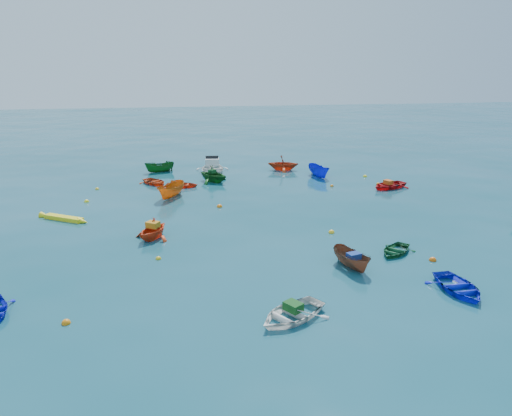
{
  "coord_description": "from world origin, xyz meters",
  "views": [
    {
      "loc": [
        -4.91,
        -26.25,
        10.02
      ],
      "look_at": [
        0.0,
        5.0,
        0.4
      ],
      "focal_mm": 35.0,
      "sensor_mm": 36.0,
      "label": 1
    }
  ],
  "objects": [
    {
      "name": "sampan_green_far",
      "position": [
        -6.66,
        18.76,
        0.0
      ],
      "size": [
        2.86,
        1.68,
        1.04
      ],
      "primitive_type": "imported",
      "rotation": [
        0.0,
        0.0,
        -1.31
      ],
      "color": "#124D19",
      "rests_on": "ground"
    },
    {
      "name": "ground",
      "position": [
        0.0,
        0.0,
        0.0
      ],
      "size": [
        160.0,
        160.0,
        0.0
      ],
      "primitive_type": "plane",
      "color": "#0A424F",
      "rests_on": "ground"
    },
    {
      "name": "tarp_orange_b",
      "position": [
        11.42,
        10.06,
        0.49
      ],
      "size": [
        0.73,
        0.81,
        0.32
      ],
      "primitive_type": "cube",
      "rotation": [
        0.0,
        0.0,
        -1.13
      ],
      "color": "#C94F14",
      "rests_on": "dinghy_red_ne"
    },
    {
      "name": "sampan_blue_far",
      "position": [
        7.08,
        14.77,
        0.0
      ],
      "size": [
        1.75,
        3.17,
        1.16
      ],
      "primitive_type": "imported",
      "rotation": [
        0.0,
        0.0,
        0.22
      ],
      "color": "#101CD1",
      "rests_on": "ground"
    },
    {
      "name": "dinghy_white_near",
      "position": [
        -0.76,
        -8.91,
        0.0
      ],
      "size": [
        3.84,
        3.6,
        0.65
      ],
      "primitive_type": "imported",
      "rotation": [
        0.0,
        0.0,
        -0.98
      ],
      "color": "silver",
      "rests_on": "ground"
    },
    {
      "name": "tarp_blue_a",
      "position": [
        3.35,
        -4.6,
        0.67
      ],
      "size": [
        0.74,
        0.63,
        0.3
      ],
      "primitive_type": "cube",
      "rotation": [
        0.0,
        0.0,
        0.29
      ],
      "color": "navy",
      "rests_on": "sampan_brown_mid"
    },
    {
      "name": "sampan_brown_mid",
      "position": [
        3.3,
        -4.45,
        0.0
      ],
      "size": [
        1.72,
        2.84,
        1.03
      ],
      "primitive_type": "imported",
      "rotation": [
        0.0,
        0.0,
        0.29
      ],
      "color": "brown",
      "rests_on": "ground"
    },
    {
      "name": "buoy_ye_d",
      "position": [
        -11.38,
        13.22,
        0.0
      ],
      "size": [
        0.31,
        0.31,
        0.31
      ],
      "primitive_type": "sphere",
      "color": "yellow",
      "rests_on": "ground"
    },
    {
      "name": "dinghy_green_e",
      "position": [
        6.24,
        -2.99,
        0.0
      ],
      "size": [
        2.95,
        2.94,
        0.5
      ],
      "primitive_type": "imported",
      "rotation": [
        0.0,
        0.0,
        -0.8
      ],
      "color": "#114C27",
      "rests_on": "ground"
    },
    {
      "name": "motorboat_white",
      "position": [
        -1.99,
        17.59,
        0.0
      ],
      "size": [
        3.32,
        4.44,
        1.48
      ],
      "primitive_type": "imported",
      "rotation": [
        0.0,
        0.0,
        -0.07
      ],
      "color": "silver",
      "rests_on": "ground"
    },
    {
      "name": "dinghy_red_nw",
      "position": [
        -4.74,
        13.0,
        0.0
      ],
      "size": [
        2.9,
        2.38,
        0.53
      ],
      "primitive_type": "imported",
      "rotation": [
        0.0,
        0.0,
        1.33
      ],
      "color": "red",
      "rests_on": "ground"
    },
    {
      "name": "dinghy_orange_far",
      "position": [
        4.54,
        17.8,
        0.0
      ],
      "size": [
        3.31,
        3.05,
        1.46
      ],
      "primitive_type": "imported",
      "rotation": [
        0.0,
        0.0,
        1.3
      ],
      "color": "#BD3511",
      "rests_on": "ground"
    },
    {
      "name": "sampan_orange_n",
      "position": [
        -5.57,
        9.98,
        0.0
      ],
      "size": [
        2.64,
        3.36,
        1.23
      ],
      "primitive_type": "imported",
      "rotation": [
        0.0,
        0.0,
        -0.53
      ],
      "color": "#CF6713",
      "rests_on": "ground"
    },
    {
      "name": "tarp_green_a",
      "position": [
        -0.68,
        -8.85,
        0.49
      ],
      "size": [
        0.83,
        0.88,
        0.34
      ],
      "primitive_type": "cube",
      "rotation": [
        0.0,
        0.0,
        -0.98
      ],
      "color": "#124B18",
      "rests_on": "dinghy_white_near"
    },
    {
      "name": "tarp_green_b",
      "position": [
        -2.22,
        14.4,
        0.88
      ],
      "size": [
        0.72,
        0.71,
        0.28
      ],
      "primitive_type": "cube",
      "rotation": [
        0.0,
        0.0,
        0.76
      ],
      "color": "#124A1E",
      "rests_on": "dinghy_green_n"
    },
    {
      "name": "buoy_ye_e",
      "position": [
        11.05,
        14.08,
        0.0
      ],
      "size": [
        0.34,
        0.34,
        0.34
      ],
      "primitive_type": "sphere",
      "color": "yellow",
      "rests_on": "ground"
    },
    {
      "name": "buoy_or_a",
      "position": [
        -9.57,
        -7.93,
        0.0
      ],
      "size": [
        0.36,
        0.36,
        0.36
      ],
      "primitive_type": "sphere",
      "color": "orange",
      "rests_on": "ground"
    },
    {
      "name": "dinghy_red_far",
      "position": [
        -6.95,
        14.28,
        0.0
      ],
      "size": [
        3.09,
        3.29,
        0.56
      ],
      "primitive_type": "imported",
      "rotation": [
        0.0,
        0.0,
        0.6
      ],
      "color": "red",
      "rests_on": "ground"
    },
    {
      "name": "buoy_ye_b",
      "position": [
        -11.62,
        9.68,
        0.0
      ],
      "size": [
        0.36,
        0.36,
        0.36
      ],
      "primitive_type": "sphere",
      "color": "#FFF01A",
      "rests_on": "ground"
    },
    {
      "name": "dinghy_blue_se",
      "position": [
        7.12,
        -7.71,
        0.0
      ],
      "size": [
        2.29,
        3.11,
        0.63
      ],
      "primitive_type": "imported",
      "rotation": [
        0.0,
        0.0,
        0.04
      ],
      "color": "#101ECA",
      "rests_on": "ground"
    },
    {
      "name": "buoy_or_e",
      "position": [
        7.18,
        11.29,
        0.0
      ],
      "size": [
        0.29,
        0.29,
        0.29
      ],
      "primitive_type": "sphere",
      "color": "orange",
      "rests_on": "ground"
    },
    {
      "name": "buoy_ye_c",
      "position": [
        3.85,
        0.6,
        0.0
      ],
      "size": [
        0.37,
        0.37,
        0.37
      ],
      "primitive_type": "sphere",
      "color": "yellow",
      "rests_on": "ground"
    },
    {
      "name": "dinghy_red_ne",
      "position": [
        11.51,
        10.1,
        0.0
      ],
      "size": [
        3.85,
        3.42,
        0.66
      ],
      "primitive_type": "imported",
      "rotation": [
        0.0,
        0.0,
        -1.13
      ],
      "color": "#B60F11",
      "rests_on": "ground"
    },
    {
      "name": "kayak_yellow",
      "position": [
        -12.35,
        5.59,
        0.0
      ],
      "size": [
        3.26,
        2.26,
        0.34
      ],
      "primitive_type": null,
      "rotation": [
        0.0,
        0.0,
        1.02
      ],
      "color": "yellow",
      "rests_on": "ground"
    },
    {
      "name": "buoy_or_c",
      "position": [
        -2.27,
        6.95,
        0.0
      ],
      "size": [
        0.39,
        0.39,
        0.39
      ],
      "primitive_type": "sphere",
      "color": "orange",
      "rests_on": "ground"
    },
    {
      "name": "buoy_ye_a",
      "position": [
        -6.19,
        -1.89,
        0.0
      ],
      "size": [
        0.3,
        0.3,
        0.3
      ],
      "primitive_type": "sphere",
      "color": "gold",
      "rests_on": "ground"
    },
    {
      "name": "buoy_or_b",
      "position": [
        7.72,
        -4.27,
        0.0
      ],
      "size": [
        0.38,
        0.38,
        0.38
      ],
      "primitive_type": "sphere",
      "color": "#D3580B",
      "rests_on": "ground"
    },
    {
      "name": "tarp_orange_a",
      "position": [
        -6.56,
        1.34,
        0.82
      ],
      "size": [
        0.87,
        0.82,
        0.34
      ],
      "primitive_type": "cube",
      "rotation": [
        0.0,
        0.0,
        -0.56
      ],
      "color": "orange",
      "rests_on": "dinghy_orange_w"
    },
    {
      "name": "dinghy_green_n",
      "position": [
        -2.15,
        14.33,
        0.0
      ],
      "size": [
        3.69,
        3.7,
        1.48
      ],
      "primitive_type": "imported",
      "rotation": [
        0.0,
        0.0,
        0.76
      ],
      "color": "#135419",
      "rests_on": "ground"
    },
    {
      "name": "buoy_or_d",
      "position": [
        11.11,
        11.28,
        0.0
      ],
      "size": [
        0.32,
        0.32,
        0.32
      ],
      "primitive_type": "sphere",
      "color": "orange",
      "rests_on": "ground"
    },
    {
      "name": "dinghy_orange_w",
      "position": [
        -6.58,
        1.3,
        0.0
      ],
      "size": [
        3.11,
        3.22,
        1.3
      ],
      "primitive_type": "imported",
      "rotation": [
        0.0,
        0.0,
        -0.56
      ],
      "color": "#E93E16",
      "rests_on": "ground"
    }
  ]
}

